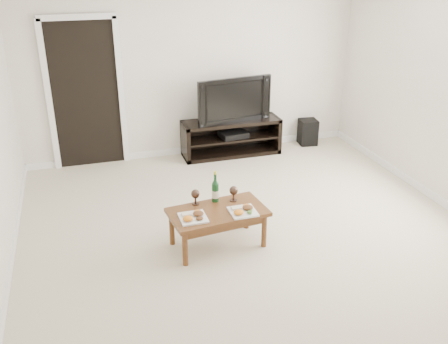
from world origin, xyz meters
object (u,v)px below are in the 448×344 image
(media_console, at_px, (231,137))
(television, at_px, (231,99))
(subwoofer, at_px, (308,132))
(coffee_table, at_px, (218,228))

(media_console, xyz_separation_m, television, (0.00, 0.00, 0.61))
(media_console, distance_m, subwoofer, 1.32)
(media_console, relative_size, coffee_table, 1.49)
(subwoofer, distance_m, coffee_table, 3.36)
(television, relative_size, coffee_table, 1.16)
(media_console, xyz_separation_m, subwoofer, (1.32, 0.07, -0.07))
(media_console, relative_size, subwoofer, 3.66)
(coffee_table, bearing_deg, media_console, 69.25)
(media_console, distance_m, television, 0.61)
(subwoofer, bearing_deg, television, -170.38)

